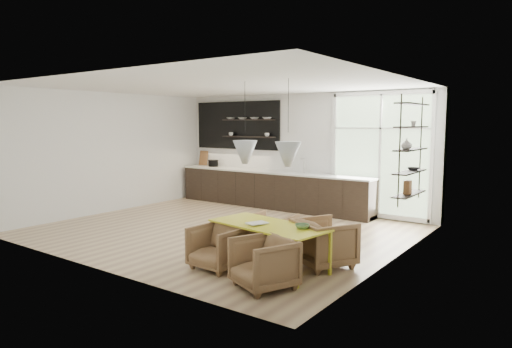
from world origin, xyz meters
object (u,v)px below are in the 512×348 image
Objects in this scene: armchair_back_left at (272,233)px; wire_stool at (222,237)px; dining_table at (268,227)px; armchair_front_left at (218,247)px; armchair_front_right at (264,263)px; armchair_back_right at (324,243)px.

armchair_back_left reaches higher than wire_stool.
dining_table is at bearing 116.15° from armchair_back_left.
dining_table is 2.69× the size of armchair_front_left.
wire_stool is at bearing 179.50° from dining_table.
armchair_front_left is 0.81m from wire_stool.
wire_stool is (-1.49, 0.92, -0.07)m from armchair_front_right.
armchair_front_left is (-0.17, -1.20, -0.01)m from armchair_back_left.
armchair_back_right is at bearing 48.45° from dining_table.
armchair_back_right reaches higher than wire_stool.
dining_table is at bearing 67.98° from armchair_back_right.
armchair_front_left is (-1.25, -1.02, -0.04)m from armchair_back_right.
armchair_front_right is 1.75m from wire_stool.
armchair_back_right is at bearing 166.77° from armchair_back_left.
armchair_back_left is 1.02× the size of armchair_front_left.
armchair_back_left reaches higher than armchair_front_left.
armchair_front_left is (-0.59, -0.48, -0.29)m from dining_table.
armchair_back_right is 1.76m from wire_stool.
armchair_back_left is at bearing 84.86° from armchair_front_left.
armchair_front_right is at bearing 116.33° from armchair_back_left.
armchair_back_right is (0.66, 0.54, -0.25)m from dining_table.
armchair_back_right reaches higher than dining_table.
armchair_back_right is 1.31m from armchair_front_right.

